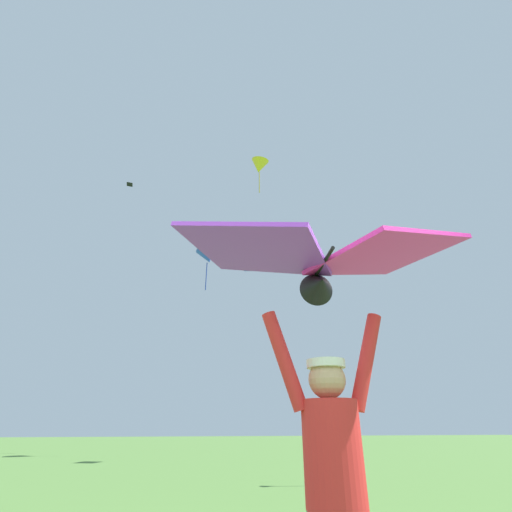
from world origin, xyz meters
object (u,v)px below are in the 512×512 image
kite_flyer_person (335,485)px  distant_kite_black_mid_right (130,184)px  distant_kite_yellow_mid_left (259,167)px  distant_kite_blue_far_center (208,256)px  marker_flag (319,410)px  held_stunt_kite (321,260)px  distant_kite_blue_high_left (251,267)px

kite_flyer_person → distant_kite_black_mid_right: bearing=103.0°
distant_kite_black_mid_right → distant_kite_yellow_mid_left: bearing=-27.2°
distant_kite_yellow_mid_left → distant_kite_blue_far_center: (-3.65, -1.62, -8.73)m
distant_kite_yellow_mid_left → marker_flag: 21.70m
held_stunt_kite → distant_kite_blue_far_center: size_ratio=0.71×
held_stunt_kite → distant_kite_yellow_mid_left: 26.34m
distant_kite_black_mid_right → kite_flyer_person: bearing=-77.0°
kite_flyer_person → distant_kite_blue_high_left: bearing=79.8°
distant_kite_black_mid_right → held_stunt_kite: bearing=-77.0°
held_stunt_kite → marker_flag: 7.74m
held_stunt_kite → distant_kite_black_mid_right: bearing=103.0°
distant_kite_blue_high_left → distant_kite_yellow_mid_left: bearing=72.2°
marker_flag → distant_kite_blue_high_left: bearing=92.4°
marker_flag → held_stunt_kite: bearing=-111.4°
distant_kite_yellow_mid_left → distant_kite_black_mid_right: 11.24m
distant_kite_black_mid_right → distant_kite_blue_far_center: (6.34, -6.76, -9.11)m
distant_kite_yellow_mid_left → distant_kite_blue_far_center: 9.60m
distant_kite_yellow_mid_left → held_stunt_kite: bearing=-102.4°
distant_kite_black_mid_right → marker_flag: distant_kite_black_mid_right is taller
distant_kite_black_mid_right → marker_flag: (8.50, -17.53, -18.12)m
distant_kite_black_mid_right → distant_kite_blue_far_center: size_ratio=0.23×
kite_flyer_person → distant_kite_blue_high_left: distant_kite_blue_high_left is taller
held_stunt_kite → distant_kite_yellow_mid_left: distant_kite_yellow_mid_left is taller
distant_kite_blue_far_center → distant_kite_blue_high_left: bearing=-64.2°
distant_kite_blue_far_center → marker_flag: distant_kite_blue_far_center is taller
distant_kite_black_mid_right → distant_kite_blue_high_left: 17.57m
kite_flyer_person → distant_kite_yellow_mid_left: (4.29, 19.49, 18.42)m
distant_kite_yellow_mid_left → distant_kite_black_mid_right: bearing=152.8°
distant_kite_yellow_mid_left → marker_flag: bearing=-96.8°
held_stunt_kite → marker_flag: bearing=68.6°
distant_kite_black_mid_right → distant_kite_blue_far_center: 12.99m
kite_flyer_person → distant_kite_blue_far_center: (0.64, 17.87, 9.69)m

